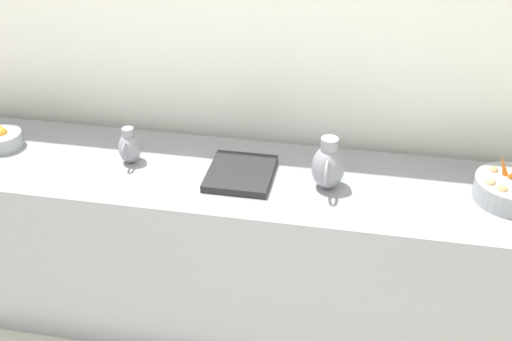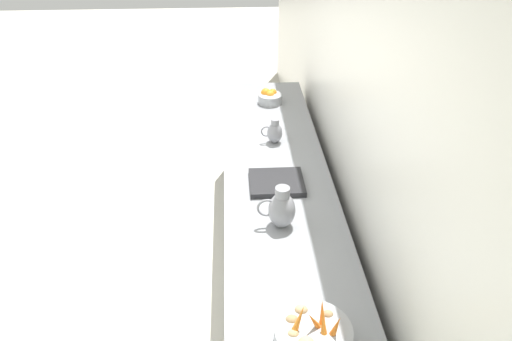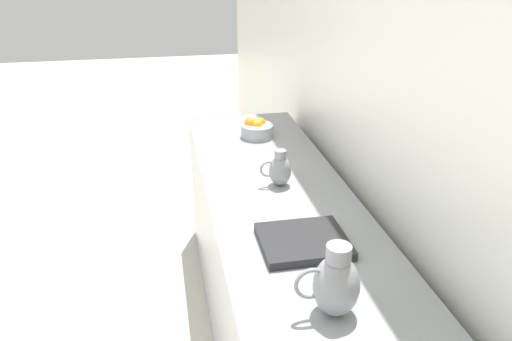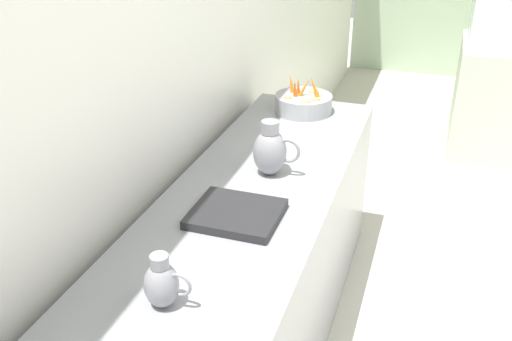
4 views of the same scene
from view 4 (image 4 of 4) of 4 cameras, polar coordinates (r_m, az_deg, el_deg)
tile_wall_left at (r=2.50m, az=-9.56°, el=13.57°), size 0.10×9.33×3.00m
prep_counter at (r=2.40m, az=-3.22°, el=-15.27°), size 0.69×3.14×0.89m
vegetable_colander at (r=3.26m, az=4.82°, el=6.83°), size 0.33×0.33×0.22m
metal_pitcher_tall at (r=2.50m, az=1.47°, el=2.01°), size 0.21×0.15×0.25m
metal_pitcher_short at (r=1.77m, az=-9.46°, el=-11.15°), size 0.16×0.11×0.18m
counter_sink_basin at (r=2.21m, az=-2.01°, el=-4.39°), size 0.34×0.30×0.04m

